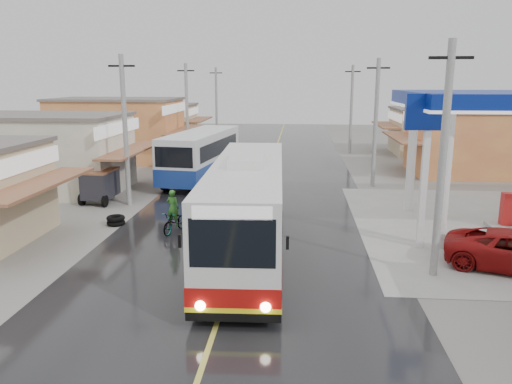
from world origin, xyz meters
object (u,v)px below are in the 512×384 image
Objects in this scene: cyclist at (174,218)px; tricycle_near at (100,184)px; second_bus at (201,155)px; coach_bus at (248,208)px; tyre_stack at (116,220)px.

tricycle_near is at bearing 151.77° from cyclist.
second_bus is at bearing 58.62° from tricycle_near.
coach_bus is 14.63× the size of tyre_stack.
second_bus is 8.01m from tricycle_near.
coach_bus reaches higher than second_bus.
tyre_stack is (2.41, -4.23, -0.83)m from tricycle_near.
tricycle_near reaches higher than tyre_stack.
second_bus is 11.89m from cyclist.
tyre_stack is at bearing -92.81° from second_bus.
cyclist is (1.03, -11.80, -1.11)m from second_bus.
tricycle_near is at bearing 119.70° from tyre_stack.
coach_bus is at bearing -20.40° from cyclist.
coach_bus is at bearing -38.11° from tricycle_near.
coach_bus is 7.67m from tyre_stack.
tricycle_near is (-9.04, 7.71, -0.84)m from coach_bus.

